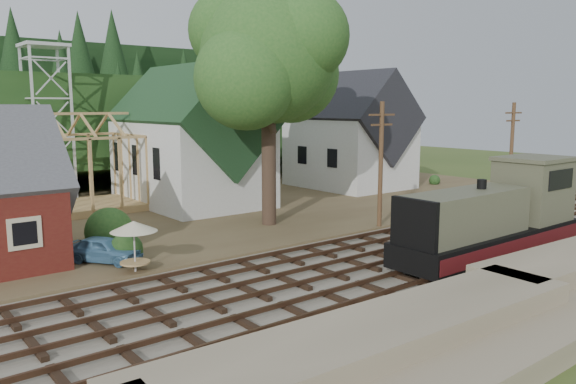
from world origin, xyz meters
TOP-DOWN VIEW (x-y plane):
  - ground at (0.00, 0.00)m, footprint 140.00×140.00m
  - embankment at (0.00, -8.50)m, footprint 64.00×5.00m
  - railroad_bed at (0.00, 0.00)m, footprint 64.00×11.00m
  - village_flat at (0.00, 18.00)m, footprint 64.00×26.00m
  - hillside at (0.00, 42.00)m, footprint 70.00×28.96m
  - ridge at (0.00, 58.00)m, footprint 80.00×20.00m
  - church at (2.00, 19.68)m, footprint 8.40×15.17m
  - farmhouse at (18.00, 19.00)m, footprint 8.40×10.80m
  - timber_frame at (-6.00, 22.00)m, footprint 8.20×6.20m
  - lattice_tower at (-6.00, 28.00)m, footprint 3.20×3.20m
  - big_tree at (2.17, 10.08)m, footprint 10.90×8.40m
  - telegraph_pole_near at (7.00, 5.20)m, footprint 2.20×0.28m
  - telegraph_pole_far at (22.00, 5.20)m, footprint 2.20×0.28m
  - locomotive at (6.58, -3.00)m, footprint 12.26×3.07m
  - car_blue at (-9.44, 7.89)m, footprint 3.36×3.89m
  - car_red at (25.53, 19.74)m, footprint 4.44×2.35m
  - patio_set at (-8.92, 5.50)m, footprint 2.10×2.10m

SIDE VIEW (x-z plane):
  - ground at x=0.00m, z-range 0.00..0.00m
  - embankment at x=0.00m, z-range -0.80..0.80m
  - hillside at x=0.00m, z-range -6.37..6.37m
  - ridge at x=0.00m, z-range -6.00..6.00m
  - railroad_bed at x=0.00m, z-range 0.00..0.16m
  - village_flat at x=0.00m, z-range 0.00..0.30m
  - car_red at x=25.53m, z-range 0.30..1.49m
  - car_blue at x=-9.44m, z-range 0.30..1.56m
  - locomotive at x=6.58m, z-range -0.29..4.61m
  - patio_set at x=-8.92m, z-range 1.12..3.45m
  - timber_frame at x=-6.00m, z-range -0.23..6.76m
  - telegraph_pole_near at x=7.00m, z-range 0.25..8.25m
  - telegraph_pole_far at x=22.00m, z-range 0.25..8.25m
  - farmhouse at x=18.00m, z-range -0.43..10.17m
  - church at x=2.00m, z-range -1.32..11.68m
  - lattice_tower at x=-6.00m, z-range 3.97..16.10m
  - big_tree at x=2.17m, z-range 2.87..17.57m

